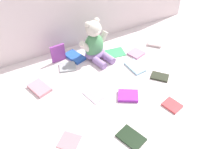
# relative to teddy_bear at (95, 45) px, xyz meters

# --- Properties ---
(ground_plane) EXTENTS (3.20, 3.20, 0.00)m
(ground_plane) POSITION_rel_teddy_bear_xyz_m (-0.06, -0.20, -0.10)
(ground_plane) COLOR silver
(backdrop_drape) EXTENTS (1.85, 0.03, 0.57)m
(backdrop_drape) POSITION_rel_teddy_bear_xyz_m (-0.06, 0.20, 0.18)
(backdrop_drape) COLOR silver
(backdrop_drape) RESTS_ON ground_plane
(teddy_bear) EXTENTS (0.23, 0.22, 0.27)m
(teddy_bear) POSITION_rel_teddy_bear_xyz_m (0.00, 0.00, 0.00)
(teddy_bear) COLOR #4C8C59
(teddy_bear) RESTS_ON ground_plane
(book_case_0) EXTENTS (0.12, 0.15, 0.02)m
(book_case_0) POSITION_rel_teddy_bear_xyz_m (-0.12, 0.06, -0.09)
(book_case_0) COLOR #2553B1
(book_case_0) RESTS_ON ground_plane
(book_case_1) EXTENTS (0.12, 0.15, 0.01)m
(book_case_1) POSITION_rel_teddy_bear_xyz_m (-0.13, -0.64, -0.10)
(book_case_1) COLOR black
(book_case_1) RESTS_ON ground_plane
(book_case_2) EXTENTS (0.09, 0.14, 0.01)m
(book_case_2) POSITION_rel_teddy_bear_xyz_m (0.17, -0.22, -0.10)
(book_case_2) COLOR #8CB8CF
(book_case_2) RESTS_ON ground_plane
(book_case_3) EXTENTS (0.14, 0.12, 0.01)m
(book_case_3) POSITION_rel_teddy_bear_xyz_m (0.14, -0.03, -0.10)
(book_case_3) COLOR #3AA55D
(book_case_3) RESTS_ON ground_plane
(book_case_4) EXTENTS (0.09, 0.02, 0.13)m
(book_case_4) POSITION_rel_teddy_bear_xyz_m (-0.23, 0.08, -0.04)
(book_case_4) COLOR #853792
(book_case_4) RESTS_ON ground_plane
(book_case_5) EXTENTS (0.14, 0.14, 0.02)m
(book_case_5) POSITION_rel_teddy_bear_xyz_m (0.44, -0.06, -0.09)
(book_case_5) COLOR #A7908F
(book_case_5) RESTS_ON ground_plane
(book_case_6) EXTENTS (0.13, 0.13, 0.01)m
(book_case_6) POSITION_rel_teddy_bear_xyz_m (-0.39, -0.52, -0.10)
(book_case_6) COLOR #C1777F
(book_case_6) RESTS_ON ground_plane
(book_case_7) EXTENTS (0.12, 0.12, 0.01)m
(book_case_7) POSITION_rel_teddy_bear_xyz_m (0.25, -0.37, -0.10)
(book_case_7) COLOR #282B1D
(book_case_7) RESTS_ON ground_plane
(book_case_8) EXTENTS (0.10, 0.13, 0.01)m
(book_case_8) POSITION_rel_teddy_bear_xyz_m (-0.16, -0.31, -0.10)
(book_case_8) COLOR #A08D9C
(book_case_8) RESTS_ON ground_plane
(book_case_9) EXTENTS (0.10, 0.11, 0.01)m
(book_case_9) POSITION_rel_teddy_bear_xyz_m (0.17, -0.58, -0.10)
(book_case_9) COLOR #C13D41
(book_case_9) RESTS_ON ground_plane
(book_case_10) EXTENTS (0.11, 0.11, 0.01)m
(book_case_10) POSITION_rel_teddy_bear_xyz_m (0.25, -0.11, -0.09)
(book_case_10) COLOR #B37798
(book_case_10) RESTS_ON ground_plane
(book_case_11) EXTENTS (0.14, 0.13, 0.02)m
(book_case_11) POSITION_rel_teddy_bear_xyz_m (0.00, -0.41, -0.09)
(book_case_11) COLOR purple
(book_case_11) RESTS_ON ground_plane
(book_case_12) EXTENTS (0.12, 0.11, 0.01)m
(book_case_12) POSITION_rel_teddy_bear_xyz_m (-0.20, -0.01, -0.10)
(book_case_12) COLOR gray
(book_case_12) RESTS_ON ground_plane
(book_case_13) EXTENTS (0.12, 0.15, 0.02)m
(book_case_13) POSITION_rel_teddy_bear_xyz_m (-0.41, -0.11, -0.09)
(book_case_13) COLOR #C07B87
(book_case_13) RESTS_ON ground_plane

